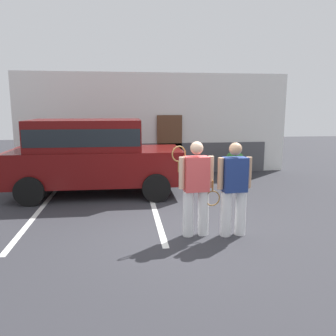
% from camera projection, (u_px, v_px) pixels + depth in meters
% --- Properties ---
extents(ground_plane, '(40.00, 40.00, 0.00)m').
position_uv_depth(ground_plane, '(184.00, 232.00, 6.48)').
color(ground_plane, '#2D2D33').
extents(parking_stripe_0, '(0.12, 4.40, 0.01)m').
position_uv_depth(parking_stripe_0, '(36.00, 214.00, 7.55)').
color(parking_stripe_0, silver).
rests_on(parking_stripe_0, ground_plane).
extents(parking_stripe_1, '(0.12, 4.40, 0.01)m').
position_uv_depth(parking_stripe_1, '(155.00, 210.00, 7.89)').
color(parking_stripe_1, silver).
rests_on(parking_stripe_1, ground_plane).
extents(house_frontage, '(9.71, 0.40, 3.57)m').
position_uv_depth(house_frontage, '(155.00, 127.00, 12.11)').
color(house_frontage, white).
rests_on(house_frontage, ground_plane).
extents(parked_suv, '(4.62, 2.19, 2.05)m').
position_uv_depth(parked_suv, '(92.00, 153.00, 9.15)').
color(parked_suv, '#590C0C').
rests_on(parked_suv, ground_plane).
extents(tennis_player_man, '(0.79, 0.30, 1.77)m').
position_uv_depth(tennis_player_man, '(196.00, 187.00, 6.18)').
color(tennis_player_man, white).
rests_on(tennis_player_man, ground_plane).
extents(tennis_player_woman, '(0.91, 0.30, 1.75)m').
position_uv_depth(tennis_player_woman, '(234.00, 188.00, 6.19)').
color(tennis_player_woman, white).
rests_on(tennis_player_woman, ground_plane).
extents(potted_plant_by_porch, '(0.70, 0.70, 0.92)m').
position_uv_depth(potted_plant_by_porch, '(235.00, 163.00, 11.37)').
color(potted_plant_by_porch, gray).
rests_on(potted_plant_by_porch, ground_plane).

